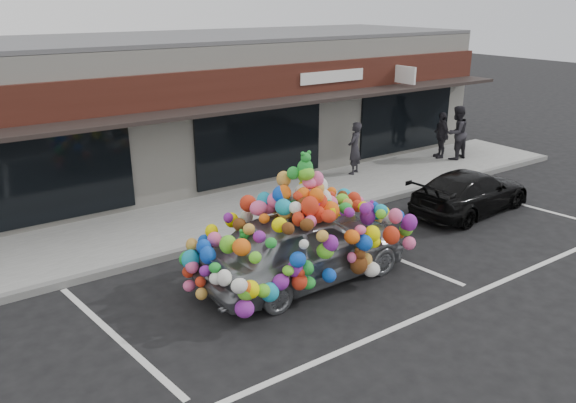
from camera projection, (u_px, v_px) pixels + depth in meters
ground at (279, 289)px, 11.01m from camera, size 90.00×90.00×0.00m
shop_building at (123, 112)px, 16.82m from camera, size 24.00×7.20×4.31m
sidewalk at (191, 222)px, 14.09m from camera, size 26.00×3.00×0.15m
kerb at (219, 243)px, 12.92m from camera, size 26.00×0.18×0.16m
parking_stripe_left at (115, 336)px, 9.46m from camera, size 0.73×4.37×0.01m
parking_stripe_mid at (377, 251)px, 12.66m from camera, size 0.73×4.37×0.01m
parking_stripe_right at (521, 204)px, 15.54m from camera, size 0.73×4.37×0.01m
lane_line at (439, 309)px, 10.30m from camera, size 14.00×0.12×0.01m
toy_car at (305, 238)px, 11.08m from camera, size 3.16×4.68×2.72m
black_sedan at (471, 192)px, 14.84m from camera, size 1.91×4.00×1.12m
pedestrian_a at (355, 148)px, 17.52m from camera, size 0.72×0.64×1.65m
pedestrian_b at (456, 133)px, 19.11m from camera, size 0.95×0.77×1.84m
pedestrian_c at (441, 135)px, 19.33m from camera, size 1.01×0.74×1.59m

